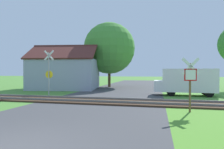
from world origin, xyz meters
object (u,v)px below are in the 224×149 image
object	(u,v)px
house	(66,73)
mail_truck	(186,81)
stop_sign_near	(190,80)
crossing_sign_far	(49,71)
tree_center	(109,48)

from	to	relation	value
house	mail_truck	distance (m)	13.47
stop_sign_near	mail_truck	size ratio (longest dim) A/B	0.55
crossing_sign_far	tree_center	distance (m)	11.10
tree_center	mail_truck	world-z (taller)	tree_center
house	mail_truck	world-z (taller)	house
house	tree_center	size ratio (longest dim) A/B	0.99
house	tree_center	world-z (taller)	tree_center
stop_sign_near	house	bearing A→B (deg)	-52.71
house	crossing_sign_far	bearing A→B (deg)	-84.58
stop_sign_near	crossing_sign_far	bearing A→B (deg)	-34.31
house	tree_center	bearing A→B (deg)	33.77
stop_sign_near	crossing_sign_far	world-z (taller)	crossing_sign_far
crossing_sign_far	house	size ratio (longest dim) A/B	0.46
tree_center	mail_truck	distance (m)	12.25
crossing_sign_far	mail_truck	size ratio (longest dim) A/B	0.77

